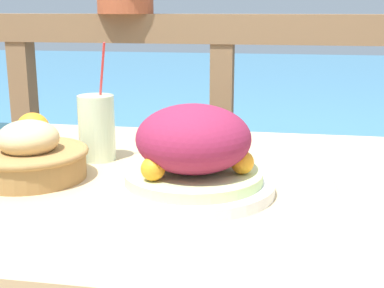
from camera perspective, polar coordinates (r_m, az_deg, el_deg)
The scene contains 8 objects.
patio_table at distance 1.04m, azimuth -1.93°, elevation -9.73°, with size 0.96×0.82×0.77m.
railing_fence at distance 1.73m, azimuth 3.17°, elevation 2.63°, with size 2.80×0.08×1.06m.
sea_backdrop at distance 4.26m, azimuth 7.15°, elevation 3.49°, with size 12.00×4.00×0.58m.
salad_plate at distance 0.91m, azimuth 0.14°, elevation -1.19°, with size 0.28×0.28×0.15m.
drink_glass at distance 1.13m, azimuth -10.12°, elevation 1.74°, with size 0.08×0.08×0.24m.
bread_basket at distance 1.03m, azimuth -16.93°, elevation -1.28°, with size 0.22×0.22×0.11m.
knife at distance 0.96m, azimuth 15.91°, elevation -4.95°, with size 0.03×0.18×0.00m.
orange_near_basket at distance 1.28m, azimuth -16.60°, elevation 1.51°, with size 0.08×0.08×0.08m.
Camera 1 is at (0.20, -0.93, 1.08)m, focal length 50.00 mm.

